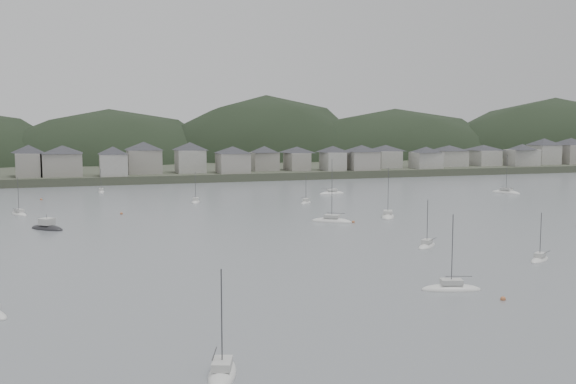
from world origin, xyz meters
name	(u,v)px	position (x,y,z in m)	size (l,w,h in m)	color
ground	(459,293)	(0.00, 0.00, 0.00)	(900.00, 900.00, 0.00)	slate
far_shore_land	(168,161)	(0.00, 295.00, 1.50)	(900.00, 250.00, 3.00)	#383D2D
forested_ridge	(184,187)	(4.83, 269.40, -11.28)	(851.55, 103.94, 102.57)	black
waterfront_town	(324,156)	(50.59, 183.34, 8.66)	(451.48, 28.46, 12.92)	#9B978D
moored_fleet	(296,228)	(-3.83, 57.09, 0.18)	(245.74, 172.89, 13.31)	silver
motor_launch_far	(47,228)	(-54.66, 72.60, 0.28)	(8.39, 8.66, 4.10)	black
mooring_buoys	(305,235)	(-4.88, 48.71, 0.15)	(159.40, 146.17, 0.70)	#B2653B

